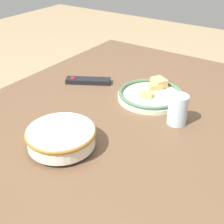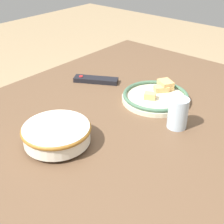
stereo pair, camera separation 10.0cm
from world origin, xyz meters
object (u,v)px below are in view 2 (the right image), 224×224
Objects in this scene: food_plate at (156,96)px; tv_remote at (96,80)px; drinking_glass at (178,113)px; noodle_bowl at (57,134)px.

tv_remote is at bearing 95.33° from food_plate.
drinking_glass is (-0.11, -0.16, 0.04)m from food_plate.
tv_remote is 0.47m from drinking_glass.
tv_remote is at bearing 79.34° from drinking_glass.
noodle_bowl reaches higher than tv_remote.
food_plate is 0.20m from drinking_glass.
drinking_glass is (-0.09, -0.46, 0.04)m from tv_remote.
drinking_glass is (0.33, -0.23, 0.01)m from noodle_bowl.
noodle_bowl is 1.12× the size of tv_remote.
food_plate is at bearing -9.35° from noodle_bowl.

